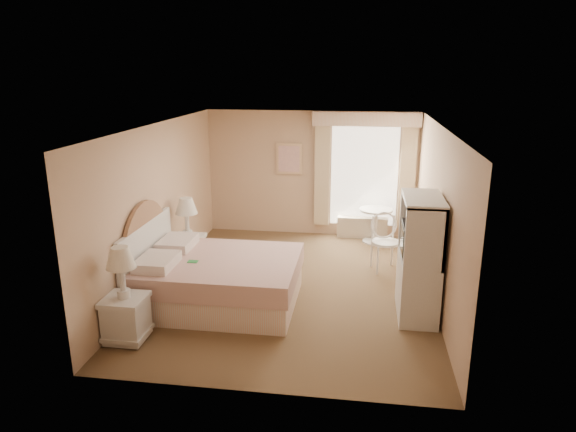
% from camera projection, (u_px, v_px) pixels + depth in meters
% --- Properties ---
extents(room, '(4.21, 5.51, 2.51)m').
position_uv_depth(room, '(293.00, 210.00, 7.68)').
color(room, brown).
rests_on(room, ground).
extents(window, '(2.05, 0.22, 2.51)m').
position_uv_depth(window, '(364.00, 172.00, 10.04)').
color(window, white).
rests_on(window, room).
extents(framed_art, '(0.52, 0.04, 0.62)m').
position_uv_depth(framed_art, '(289.00, 159.00, 10.24)').
color(framed_art, '#D6AD83').
rests_on(framed_art, room).
extents(bed, '(2.29, 1.80, 1.59)m').
position_uv_depth(bed, '(210.00, 278.00, 7.40)').
color(bed, '#DDA98F').
rests_on(bed, room).
extents(nightstand_near, '(0.50, 0.50, 1.22)m').
position_uv_depth(nightstand_near, '(125.00, 307.00, 6.33)').
color(nightstand_near, silver).
rests_on(nightstand_near, room).
extents(nightstand_far, '(0.51, 0.51, 1.23)m').
position_uv_depth(nightstand_far, '(188.00, 244.00, 8.59)').
color(nightstand_far, silver).
rests_on(nightstand_far, room).
extents(round_table, '(0.64, 0.64, 0.68)m').
position_uv_depth(round_table, '(376.00, 220.00, 9.97)').
color(round_table, silver).
rests_on(round_table, room).
extents(cafe_chair, '(0.58, 0.58, 0.97)m').
position_uv_depth(cafe_chair, '(385.00, 237.00, 8.61)').
color(cafe_chair, silver).
rests_on(cafe_chair, room).
extents(armoire, '(0.50, 1.01, 1.68)m').
position_uv_depth(armoire, '(419.00, 267.00, 6.95)').
color(armoire, silver).
rests_on(armoire, room).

